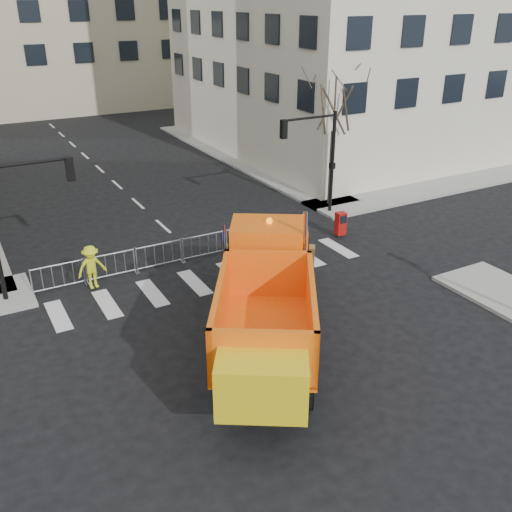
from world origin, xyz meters
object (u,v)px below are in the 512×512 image
worker (92,267)px  newspaper_box (340,224)px  cop_a (266,243)px  cop_c (250,268)px  plow_truck (267,300)px  cop_b (277,260)px

worker → newspaper_box: 11.78m
cop_a → cop_c: bearing=2.4°
plow_truck → cop_a: (3.33, 5.83, -0.95)m
cop_c → newspaper_box: bearing=149.4°
cop_c → cop_a: bearing=172.7°
cop_a → cop_b: cop_b is taller
plow_truck → cop_c: size_ratio=6.71×
worker → newspaper_box: size_ratio=1.60×
cop_c → worker: 6.17m
cop_c → worker: worker is taller
cop_b → worker: bearing=-30.8°
cop_b → cop_c: 1.13m
plow_truck → worker: bearing=60.6°
cop_a → cop_c: 2.26m
newspaper_box → cop_a: bearing=-166.0°
worker → newspaper_box: bearing=-8.2°
plow_truck → newspaper_box: bearing=-18.2°
cop_b → newspaper_box: 5.80m
worker → cop_c: bearing=-32.8°
plow_truck → cop_b: size_ratio=5.38×
cop_a → cop_c: size_ratio=1.18×
cop_a → cop_c: (-1.61, -1.58, -0.15)m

